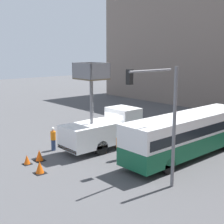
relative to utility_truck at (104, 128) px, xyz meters
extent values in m
plane|color=#4C4C4F|center=(-0.30, 0.23, -1.54)|extent=(120.00, 120.00, 0.00)
cube|color=white|center=(0.00, 1.95, 0.12)|extent=(2.37, 1.87, 2.40)
cube|color=white|center=(0.00, -1.17, -0.27)|extent=(2.37, 4.37, 1.62)
cube|color=red|center=(0.00, -3.31, -0.93)|extent=(2.33, 0.10, 0.24)
cylinder|color=black|center=(-1.04, 1.95, -1.03)|extent=(0.30, 1.03, 1.03)
cylinder|color=black|center=(1.04, 1.95, -1.03)|extent=(0.30, 1.03, 1.03)
cylinder|color=black|center=(-1.04, -1.17, -1.03)|extent=(0.30, 1.03, 1.03)
cylinder|color=black|center=(1.04, -1.17, -1.03)|extent=(0.30, 1.03, 1.03)
cylinder|color=slate|center=(0.00, -1.17, 2.13)|extent=(0.24, 0.24, 3.18)
cube|color=brown|center=(0.00, -1.17, 3.77)|extent=(2.15, 1.72, 0.10)
cube|color=slate|center=(-1.03, -1.17, 4.34)|extent=(0.08, 1.72, 1.05)
cube|color=slate|center=(1.03, -1.17, 4.34)|extent=(0.08, 1.72, 1.05)
cube|color=slate|center=(0.00, -0.36, 4.34)|extent=(2.15, 0.08, 1.05)
cube|color=slate|center=(0.00, -1.99, 4.34)|extent=(2.15, 0.08, 1.05)
cube|color=#145638|center=(5.29, 3.10, -0.54)|extent=(2.46, 11.08, 1.14)
cube|color=silver|center=(5.29, 3.10, 0.73)|extent=(2.46, 11.08, 1.40)
cube|color=black|center=(5.29, 3.10, 0.52)|extent=(2.48, 10.64, 0.62)
cylinder|color=black|center=(4.21, 6.54, -1.04)|extent=(0.30, 1.01, 1.01)
cylinder|color=black|center=(4.21, -0.33, -1.04)|extent=(0.30, 1.01, 1.01)
cylinder|color=black|center=(6.37, -0.33, -1.04)|extent=(0.30, 1.01, 1.01)
cylinder|color=slate|center=(7.61, -1.58, 1.69)|extent=(0.18, 0.18, 6.47)
cylinder|color=slate|center=(5.93, -1.59, 4.63)|extent=(0.15, 3.35, 0.13)
cube|color=black|center=(4.26, -1.61, 4.18)|extent=(0.32, 0.32, 0.90)
sphere|color=red|center=(4.26, -1.61, 4.43)|extent=(0.20, 0.20, 0.20)
cylinder|color=navy|center=(-2.06, -3.18, -1.14)|extent=(0.32, 0.32, 0.80)
cylinder|color=orange|center=(-2.06, -3.18, -0.42)|extent=(0.38, 0.38, 0.63)
sphere|color=tan|center=(-2.06, -3.18, 0.00)|extent=(0.22, 0.22, 0.22)
sphere|color=white|center=(-2.06, -3.18, 0.10)|extent=(0.23, 0.23, 0.23)
cylinder|color=navy|center=(2.66, -0.95, -1.12)|extent=(0.32, 0.32, 0.85)
cylinder|color=orange|center=(2.66, -0.95, -0.35)|extent=(0.38, 0.38, 0.67)
sphere|color=tan|center=(2.66, -0.95, 0.10)|extent=(0.23, 0.23, 0.23)
sphere|color=white|center=(2.66, -0.95, 0.20)|extent=(0.24, 0.24, 0.24)
cube|color=black|center=(-0.68, -5.97, -1.53)|extent=(0.54, 0.54, 0.03)
cone|color=#F25B0F|center=(-0.68, -5.97, -1.23)|extent=(0.44, 0.44, 0.62)
cube|color=black|center=(-0.74, -5.05, -1.53)|extent=(0.66, 0.66, 0.03)
cone|color=#F25B0F|center=(-0.74, -5.05, -1.16)|extent=(0.53, 0.53, 0.76)
cube|color=black|center=(1.24, -6.09, -1.53)|extent=(0.67, 0.67, 0.03)
cone|color=#F25B0F|center=(1.24, -6.09, -1.16)|extent=(0.53, 0.53, 0.76)
camera|label=1|loc=(17.36, -14.48, 5.72)|focal=50.00mm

